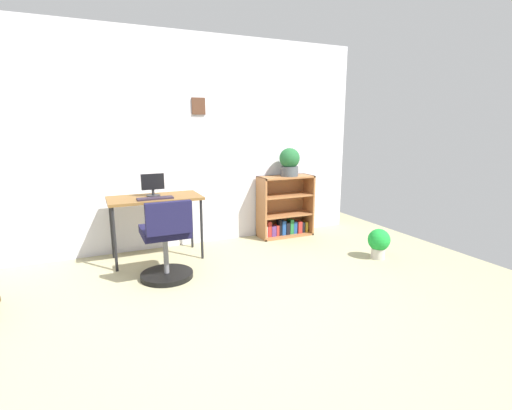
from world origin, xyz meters
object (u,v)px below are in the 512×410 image
Objects in this scene: monitor at (153,185)px; potted_plant_floor at (379,242)px; office_chair at (166,245)px; potted_plant_on_shelf at (290,162)px; bookshelf_low at (284,210)px; desk at (155,202)px; keyboard at (155,198)px.

monitor reaches higher than potted_plant_floor.
office_chair is 2.11m from potted_plant_on_shelf.
monitor reaches higher than bookshelf_low.
monitor reaches higher than office_chair.
bookshelf_low is 0.67m from potted_plant_on_shelf.
potted_plant_floor is at bearing -25.57° from monitor.
office_chair is (-0.02, -0.66, -0.30)m from desk.
bookshelf_low is at bearing 11.46° from keyboard.
keyboard is at bearing -170.42° from potted_plant_on_shelf.
keyboard is 0.46× the size of bookshelf_low.
office_chair reaches higher than desk.
desk is 2.66× the size of keyboard.
monitor is at bearing 86.27° from keyboard.
desk is 0.20m from monitor.
office_chair is 1.99m from bookshelf_low.
bookshelf_low is (1.77, 0.17, -0.49)m from monitor.
bookshelf_low is at bearing 7.19° from desk.
potted_plant_floor is (2.32, -0.39, -0.16)m from office_chair.
keyboard is at bearing -168.54° from bookshelf_low.
keyboard is 0.64m from office_chair.
keyboard is at bearing 158.56° from potted_plant_floor.
desk is 2.91× the size of potted_plant_floor.
desk is at bearing -84.93° from monitor.
potted_plant_floor is at bearing -21.44° from keyboard.
potted_plant_floor is at bearing -9.44° from office_chair.
potted_plant_on_shelf is 1.08× the size of potted_plant_floor.
bookshelf_low is at bearing 26.41° from office_chair.
potted_plant_on_shelf reaches higher than desk.
potted_plant_on_shelf is (1.81, 0.11, 0.18)m from monitor.
bookshelf_low is (1.77, 0.22, -0.29)m from desk.
desk is at bearing 82.84° from keyboard.
desk is 2.57m from potted_plant_floor.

